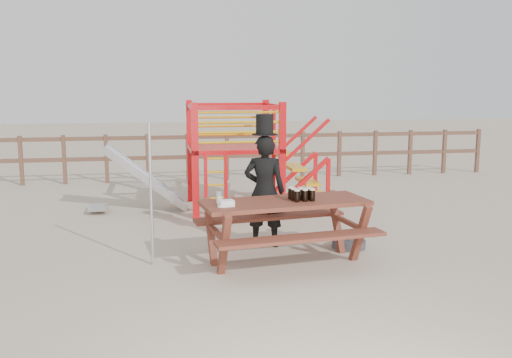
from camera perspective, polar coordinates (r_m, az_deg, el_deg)
name	(u,v)px	position (r m, az deg, el deg)	size (l,w,h in m)	color
ground	(255,263)	(7.88, -0.09, -8.41)	(60.00, 60.00, 0.00)	tan
back_fence	(207,151)	(14.54, -4.88, 2.77)	(15.09, 0.09, 1.20)	brown
playground_fort	(230,154)	(11.14, -2.66, 2.51)	(4.71, 1.84, 2.10)	red
picnic_table	(285,224)	(7.77, 2.91, -4.47)	(2.42, 1.83, 0.87)	brown
man_with_hat	(264,188)	(8.50, 0.85, -0.89)	(0.70, 0.56, 1.99)	black
metal_pole	(151,195)	(7.69, -10.45, -1.60)	(0.04, 0.04, 1.92)	#B2B2B7
parasol_base	(349,244)	(8.69, 9.27, -6.42)	(0.50, 0.50, 0.21)	#38383D
paper_bag	(227,203)	(7.33, -2.96, -2.44)	(0.18, 0.14, 0.08)	white
stout_pints	(301,194)	(7.70, 4.53, -1.52)	(0.33, 0.29, 0.17)	black
empty_glasses	(220,200)	(7.41, -3.67, -2.08)	(0.09, 0.37, 0.15)	silver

